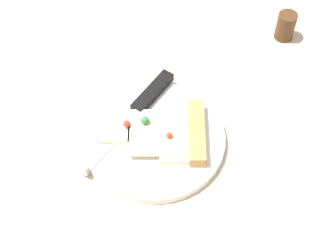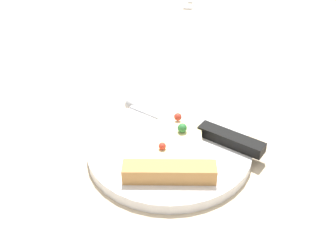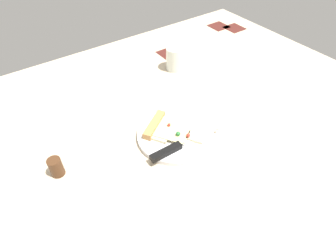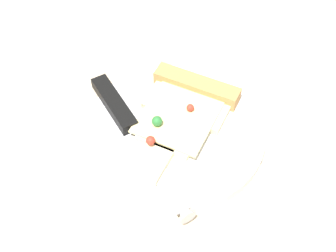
{
  "view_description": "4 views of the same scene",
  "coord_description": "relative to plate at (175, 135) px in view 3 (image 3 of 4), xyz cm",
  "views": [
    {
      "loc": [
        -36.58,
        29.87,
        68.47
      ],
      "look_at": [
        -10.56,
        -9.52,
        2.4
      ],
      "focal_mm": 52.42,
      "sensor_mm": 36.0,
      "label": 1
    },
    {
      "loc": [
        -46.92,
        -31.8,
        36.87
      ],
      "look_at": [
        -7.33,
        -5.29,
        2.98
      ],
      "focal_mm": 42.41,
      "sensor_mm": 36.0,
      "label": 2
    },
    {
      "loc": [
        39.24,
        -44.29,
        62.72
      ],
      "look_at": [
        -12.4,
        -7.73,
        2.69
      ],
      "focal_mm": 30.09,
      "sensor_mm": 36.0,
      "label": 3
    },
    {
      "loc": [
        9.78,
        23.18,
        46.63
      ],
      "look_at": [
        -7.71,
        -5.83,
        4.24
      ],
      "focal_mm": 47.37,
      "sensor_mm": 36.0,
      "label": 4
    }
  ],
  "objects": [
    {
      "name": "pizza_slice",
      "position": [
        -2.14,
        -1.43,
        1.57
      ],
      "size": [
        18.83,
        16.07,
        2.66
      ],
      "rotation": [
        0.0,
        0.0,
        5.29
      ],
      "color": "beige",
      "rests_on": "plate"
    },
    {
      "name": "drinking_glass",
      "position": [
        -31.74,
        23.23,
        3.9
      ],
      "size": [
        7.31,
        7.31,
        9.34
      ],
      "primitive_type": "cylinder",
      "color": "silver",
      "rests_on": "ground_plane"
    },
    {
      "name": "knife",
      "position": [
        5.26,
        -2.54,
        1.38
      ],
      "size": [
        2.59,
        24.04,
        2.45
      ],
      "rotation": [
        0.0,
        0.0,
        6.26
      ],
      "color": "silver",
      "rests_on": "plate"
    },
    {
      "name": "ground_plane",
      "position": [
        9.45,
        7.06,
        -2.27
      ],
      "size": [
        153.56,
        153.56,
        3.0
      ],
      "color": "#C6B293",
      "rests_on": "ground"
    },
    {
      "name": "plate",
      "position": [
        0.0,
        0.0,
        0.0
      ],
      "size": [
        23.62,
        23.62,
        1.54
      ],
      "primitive_type": "cylinder",
      "color": "silver",
      "rests_on": "ground_plane"
    },
    {
      "name": "pepper_shaker",
      "position": [
        -7.14,
        -34.57,
        2.03
      ],
      "size": [
        3.64,
        3.64,
        5.61
      ],
      "primitive_type": "cylinder",
      "color": "#4C2D19",
      "rests_on": "ground_plane"
    }
  ]
}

